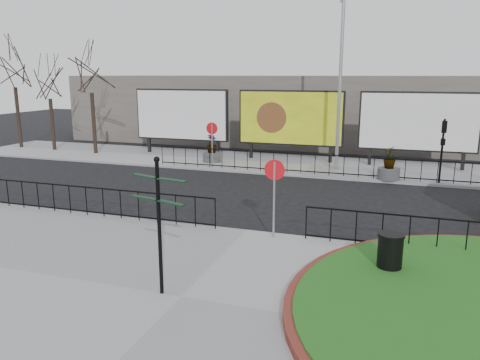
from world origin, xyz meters
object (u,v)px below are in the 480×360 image
at_px(litter_bin, 390,254).
at_px(planter_a, 212,152).
at_px(billboard_mid, 290,118).
at_px(lamp_post, 340,80).
at_px(fingerpost_sign, 159,213).
at_px(planter_c, 389,167).

bearing_deg(litter_bin, planter_a, 127.57).
height_order(billboard_mid, planter_a, billboard_mid).
relative_size(lamp_post, planter_a, 5.80).
height_order(fingerpost_sign, planter_c, fingerpost_sign).
xyz_separation_m(fingerpost_sign, planter_c, (4.72, 14.37, -1.36)).
bearing_deg(fingerpost_sign, lamp_post, 100.83).
bearing_deg(planter_c, lamp_post, 149.42).
height_order(lamp_post, planter_a, lamp_post).
xyz_separation_m(billboard_mid, lamp_post, (3.01, -1.97, 2.23)).
height_order(billboard_mid, planter_c, billboard_mid).
bearing_deg(planter_c, billboard_mid, 148.00).
bearing_deg(billboard_mid, fingerpost_sign, -86.82).
xyz_separation_m(lamp_post, litter_bin, (2.99, -13.23, -4.15)).
distance_m(fingerpost_sign, litter_bin, 5.87).
height_order(billboard_mid, fingerpost_sign, billboard_mid).
distance_m(billboard_mid, planter_a, 4.99).
relative_size(billboard_mid, litter_bin, 5.62).
distance_m(litter_bin, planter_c, 11.63).
relative_size(planter_a, planter_c, 0.98).
bearing_deg(planter_c, planter_a, 170.81).
bearing_deg(lamp_post, planter_a, -180.00).
xyz_separation_m(billboard_mid, planter_c, (5.72, -3.57, -1.89)).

